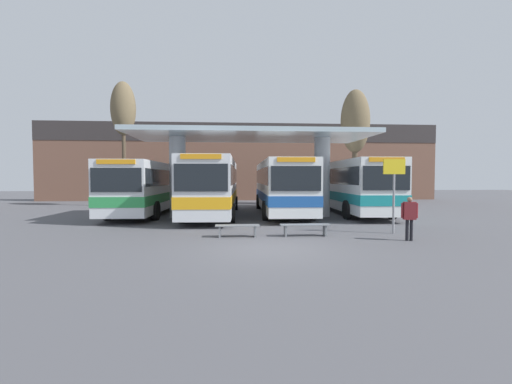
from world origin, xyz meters
TOP-DOWN VIEW (x-y plane):
  - ground_plane at (0.00, 0.00)m, footprint 100.00×100.00m
  - townhouse_backdrop at (0.00, 23.69)m, footprint 40.00×0.58m
  - station_canopy at (0.00, 8.98)m, footprint 13.34×5.68m
  - transit_bus_left_bay at (-6.33, 11.35)m, footprint 2.99×11.59m
  - transit_bus_center_bay at (-2.22, 10.00)m, footprint 3.09×11.69m
  - transit_bus_right_bay at (2.01, 10.74)m, footprint 3.02×11.74m
  - transit_bus_far_right_bay at (6.50, 10.76)m, footprint 3.04×11.30m
  - waiting_bench_near_pillar at (1.71, 2.26)m, footprint 1.93×0.44m
  - waiting_bench_mid_platform at (-0.90, 2.26)m, footprint 1.68×0.44m
  - info_sign_platform at (5.41, 2.63)m, footprint 0.90×0.09m
  - pedestrian_waiting at (5.21, 1.03)m, footprint 0.58×0.31m
  - poplar_tree_behind_left at (8.85, 16.38)m, footprint 2.30×2.30m
  - poplar_tree_behind_right at (-9.56, 16.97)m, footprint 1.90×1.90m
  - parked_car_street at (-5.53, 20.87)m, footprint 4.63×2.16m

SIDE VIEW (x-z plane):
  - ground_plane at x=0.00m, z-range 0.00..0.00m
  - waiting_bench_mid_platform at x=-0.90m, z-range 0.11..0.57m
  - waiting_bench_near_pillar at x=1.71m, z-range 0.12..0.58m
  - pedestrian_waiting at x=5.21m, z-range 0.17..1.74m
  - parked_car_street at x=-5.53m, z-range -0.04..2.11m
  - transit_bus_left_bay at x=-6.33m, z-range 0.19..3.32m
  - transit_bus_right_bay at x=2.01m, z-range 0.19..3.43m
  - transit_bus_far_right_bay at x=6.50m, z-range 0.19..3.46m
  - transit_bus_center_bay at x=-2.22m, z-range 0.18..3.49m
  - info_sign_platform at x=5.41m, z-range 0.64..3.63m
  - station_canopy at x=0.00m, z-range 1.57..6.37m
  - townhouse_backdrop at x=0.00m, z-range 0.64..8.36m
  - poplar_tree_behind_left at x=8.85m, z-range 1.99..11.34m
  - poplar_tree_behind_right at x=-9.56m, z-range 2.64..12.41m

